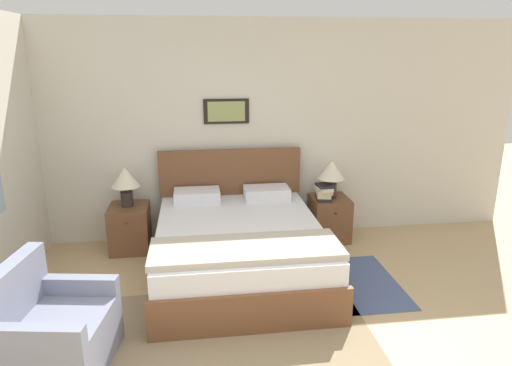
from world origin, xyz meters
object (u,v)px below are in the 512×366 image
nightstand_by_door (329,218)px  nightstand_near_window (130,228)px  armchair (53,333)px  table_lamp_near_window (125,180)px  table_lamp_by_door (332,172)px  bed (239,247)px

nightstand_by_door → nightstand_near_window: bearing=180.0°
armchair → table_lamp_near_window: size_ratio=1.89×
nightstand_by_door → table_lamp_by_door: bearing=63.7°
table_lamp_by_door → table_lamp_near_window: bearing=180.0°
bed → table_lamp_by_door: size_ratio=4.58×
nightstand_by_door → table_lamp_by_door: size_ratio=1.16×
table_lamp_near_window → nightstand_near_window: bearing=-56.8°
nightstand_near_window → table_lamp_by_door: table_lamp_by_door is taller
nightstand_near_window → nightstand_by_door: bearing=0.0°
nightstand_by_door → table_lamp_near_window: size_ratio=1.16×
table_lamp_by_door → bed: bearing=-146.0°
table_lamp_by_door → nightstand_by_door: bearing=-116.3°
armchair → nightstand_near_window: size_ratio=1.63×
table_lamp_near_window → table_lamp_by_door: bearing=0.0°
nightstand_by_door → bed: bearing=-146.3°
bed → nightstand_near_window: size_ratio=3.94×
nightstand_near_window → table_lamp_near_window: bearing=123.2°
bed → armchair: size_ratio=2.42×
table_lamp_near_window → bed: bearing=-34.0°
table_lamp_near_window → table_lamp_by_door: same height
armchair → table_lamp_by_door: 3.41m
armchair → table_lamp_near_window: 2.15m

